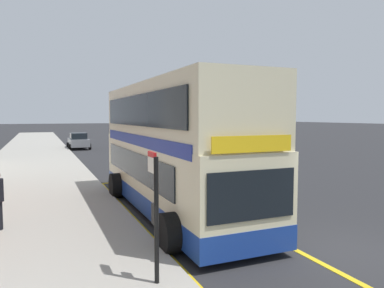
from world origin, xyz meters
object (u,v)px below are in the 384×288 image
(bus_stop_sign, at_px, (155,205))
(parked_car_silver_distant, at_px, (146,137))
(double_decker_bus, at_px, (172,152))
(parked_car_grey_ahead, at_px, (78,141))

(bus_stop_sign, height_order, parked_car_silver_distant, bus_stop_sign)
(double_decker_bus, distance_m, bus_stop_sign, 5.72)
(parked_car_silver_distant, bearing_deg, double_decker_bus, -105.60)
(bus_stop_sign, distance_m, parked_car_grey_ahead, 31.55)
(double_decker_bus, xyz_separation_m, parked_car_grey_ahead, (-0.53, 26.24, -1.26))
(double_decker_bus, relative_size, parked_car_grey_ahead, 2.45)
(double_decker_bus, xyz_separation_m, bus_stop_sign, (-2.23, -5.25, -0.43))
(parked_car_grey_ahead, bearing_deg, double_decker_bus, -88.18)
(parked_car_grey_ahead, bearing_deg, parked_car_silver_distant, 22.53)
(parked_car_silver_distant, xyz_separation_m, parked_car_grey_ahead, (-7.94, -3.19, 0.00))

